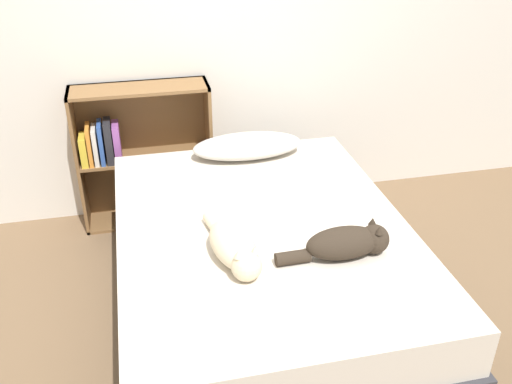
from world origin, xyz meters
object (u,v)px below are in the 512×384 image
cat_light (234,247)px  bookshelf (138,151)px  cat_dark (348,243)px  bed (262,273)px  pillow (248,146)px

cat_light → bookshelf: (-0.36, 1.41, -0.16)m
cat_light → bookshelf: bearing=-176.0°
cat_light → cat_dark: same height
bookshelf → cat_dark: bearing=-60.2°
bookshelf → bed: bearing=-64.8°
cat_light → bookshelf: 1.46m
bed → pillow: 0.84m
pillow → cat_dark: 1.10m
cat_light → pillow: bearing=154.6°
bed → pillow: (0.09, 0.75, 0.35)m
pillow → cat_light: size_ratio=1.19×
pillow → bookshelf: bearing=147.8°
cat_light → cat_dark: bearing=71.4°
bed → pillow: pillow is taller
cat_light → cat_dark: (0.49, -0.07, -0.00)m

